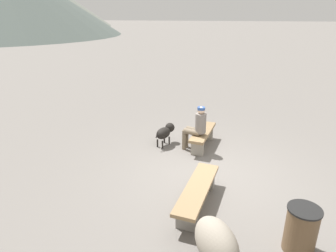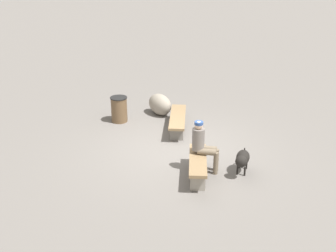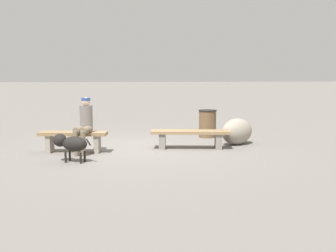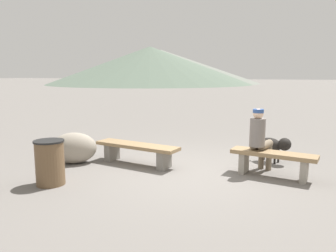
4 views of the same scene
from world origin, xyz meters
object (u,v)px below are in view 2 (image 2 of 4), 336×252
object	(u,v)px
bench_left	(178,120)
seated_person	(203,144)
dog	(242,159)
trash_bin	(119,109)
boulder	(160,104)
bench_right	(198,164)

from	to	relation	value
bench_left	seated_person	xyz separation A→B (m)	(2.47, 0.24, 0.40)
dog	trash_bin	bearing A→B (deg)	-117.75
dog	trash_bin	distance (m)	4.52
bench_left	dog	world-z (taller)	dog
bench_left	seated_person	size ratio (longest dim) A/B	1.54
seated_person	boulder	size ratio (longest dim) A/B	1.32
dog	trash_bin	xyz separation A→B (m)	(-3.55, -2.80, 0.00)
bench_left	seated_person	world-z (taller)	seated_person
bench_left	dog	xyz separation A→B (m)	(2.70, 1.12, 0.08)
bench_right	trash_bin	bearing A→B (deg)	-143.57
dog	boulder	xyz separation A→B (m)	(-4.00, -1.51, -0.06)
trash_bin	boulder	xyz separation A→B (m)	(-0.44, 1.29, -0.06)
seated_person	dog	bearing A→B (deg)	93.49
bench_left	bench_right	world-z (taller)	bench_right
bench_right	boulder	bearing A→B (deg)	-163.08
bench_left	bench_right	xyz separation A→B (m)	(2.74, 0.07, 0.03)
bench_right	boulder	distance (m)	4.06
bench_right	dog	distance (m)	1.05
bench_right	boulder	world-z (taller)	boulder
bench_left	trash_bin	size ratio (longest dim) A/B	2.49
trash_bin	seated_person	bearing A→B (deg)	29.96
bench_right	boulder	size ratio (longest dim) A/B	1.66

